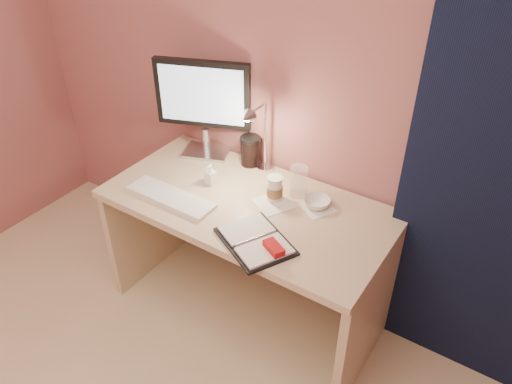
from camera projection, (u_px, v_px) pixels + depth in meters
The scene contains 13 objects.
room at pixel (493, 158), 1.95m from camera, with size 3.50×3.50×3.50m.
desk at pixel (256, 230), 2.58m from camera, with size 1.40×0.70×0.73m.
monitor at pixel (203, 100), 2.59m from camera, with size 0.48×0.25×0.54m.
keyboard at pixel (171, 197), 2.41m from camera, with size 0.46×0.14×0.02m, color silver.
planner at pixel (257, 241), 2.14m from camera, with size 0.41×0.37×0.05m.
paper_b at pixel (273, 203), 2.38m from camera, with size 0.16×0.16×0.00m, color silver.
paper_c at pixel (317, 208), 2.35m from camera, with size 0.14×0.14×0.00m, color silver.
coffee_cup at pixel (275, 189), 2.38m from camera, with size 0.08×0.08×0.13m.
clear_cup at pixel (298, 181), 2.41m from camera, with size 0.09×0.09×0.15m, color white.
bowl at pixel (317, 203), 2.36m from camera, with size 0.13×0.13×0.04m, color silver.
lotion_bottle at pixel (211, 174), 2.50m from camera, with size 0.05×0.05×0.11m, color silver.
dark_jar at pixel (250, 152), 2.64m from camera, with size 0.10×0.10×0.14m, color black.
desk_lamp at pixel (254, 134), 2.43m from camera, with size 0.09×0.24×0.40m.
Camera 1 is at (1.10, -0.21, 2.14)m, focal length 35.00 mm.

